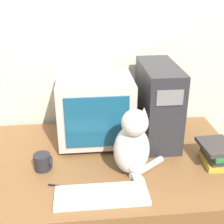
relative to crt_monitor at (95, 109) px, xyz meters
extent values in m
cube|color=beige|center=(0.02, 0.31, 0.29)|extent=(7.00, 0.05, 2.50)
cube|color=brown|center=(0.02, -0.21, -0.58)|extent=(1.50, 0.90, 0.76)
cube|color=#BCB7AD|center=(0.00, 0.00, -0.19)|extent=(0.29, 0.22, 0.02)
cube|color=#BCB7AD|center=(0.00, 0.00, 0.01)|extent=(0.42, 0.36, 0.36)
cube|color=navy|center=(0.00, -0.18, 0.01)|extent=(0.33, 0.01, 0.28)
cube|color=#28282D|center=(0.36, -0.01, 0.02)|extent=(0.19, 0.44, 0.45)
cube|color=slate|center=(0.36, -0.23, 0.15)|extent=(0.14, 0.01, 0.08)
cube|color=silver|center=(0.00, -0.52, -0.19)|extent=(0.42, 0.16, 0.02)
cube|color=silver|center=(0.00, -0.52, -0.18)|extent=(0.38, 0.12, 0.00)
ellipsoid|color=silver|center=(0.16, -0.34, -0.07)|extent=(0.21, 0.20, 0.26)
ellipsoid|color=white|center=(0.17, -0.40, -0.09)|extent=(0.11, 0.07, 0.14)
sphere|color=silver|center=(0.16, -0.37, 0.09)|extent=(0.15, 0.15, 0.13)
cone|color=silver|center=(0.14, -0.37, 0.14)|extent=(0.03, 0.03, 0.04)
cone|color=silver|center=(0.21, -0.36, 0.14)|extent=(0.03, 0.03, 0.04)
ellipsoid|color=white|center=(0.18, -0.43, -0.18)|extent=(0.07, 0.09, 0.04)
cylinder|color=silver|center=(0.24, -0.34, -0.18)|extent=(0.20, 0.16, 0.03)
cube|color=gold|center=(0.62, -0.31, -0.19)|extent=(0.15, 0.20, 0.03)
cube|color=#383333|center=(0.62, -0.31, -0.15)|extent=(0.12, 0.17, 0.03)
cube|color=#28703D|center=(0.62, -0.31, -0.12)|extent=(0.14, 0.21, 0.03)
cube|color=#383333|center=(0.61, -0.31, -0.10)|extent=(0.17, 0.20, 0.02)
cylinder|color=black|center=(-0.18, -0.43, -0.20)|extent=(0.15, 0.05, 0.01)
cylinder|color=#232328|center=(-0.29, -0.27, -0.16)|extent=(0.09, 0.09, 0.09)
torus|color=#232328|center=(-0.24, -0.27, -0.16)|extent=(0.01, 0.06, 0.06)
camera|label=1|loc=(-0.07, -1.63, 0.73)|focal=50.00mm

